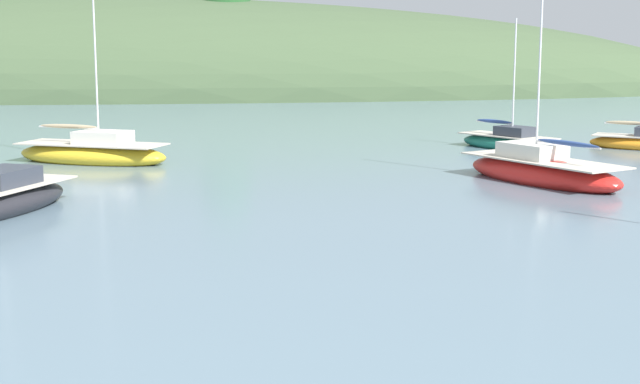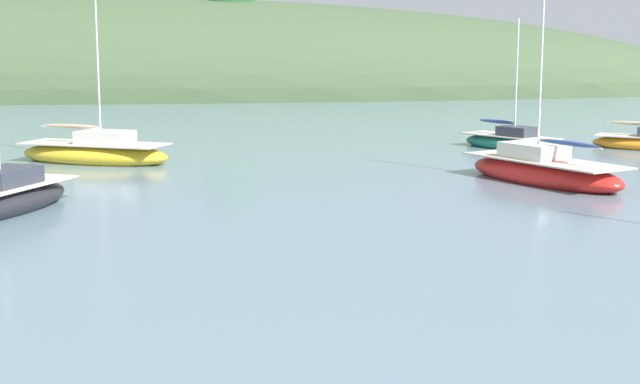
% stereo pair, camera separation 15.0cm
% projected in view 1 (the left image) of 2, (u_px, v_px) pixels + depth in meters
% --- Properties ---
extents(far_shoreline_hill, '(150.00, 36.00, 25.10)m').
position_uv_depth(far_shoreline_hill, '(39.00, 93.00, 98.02)').
color(far_shoreline_hill, '#425638').
rests_on(far_shoreline_hill, ground).
extents(sailboat_orange_cutter, '(8.06, 5.22, 11.07)m').
position_uv_depth(sailboat_orange_cutter, '(93.00, 153.00, 42.92)').
color(sailboat_orange_cutter, gold).
rests_on(sailboat_orange_cutter, ground).
extents(sailboat_black_sloop, '(6.07, 8.18, 9.69)m').
position_uv_depth(sailboat_black_sloop, '(542.00, 171.00, 36.99)').
color(sailboat_black_sloop, red).
rests_on(sailboat_black_sloop, ground).
extents(sailboat_yellow_far, '(5.05, 6.05, 7.06)m').
position_uv_depth(sailboat_yellow_far, '(508.00, 142.00, 48.34)').
color(sailboat_yellow_far, '#196B56').
rests_on(sailboat_yellow_far, ground).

